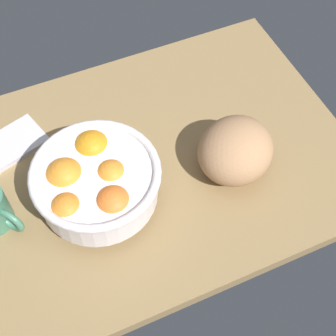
{
  "coord_description": "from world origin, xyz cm",
  "views": [
    {
      "loc": [
        17.77,
        52.56,
        81.07
      ],
      "look_at": [
        -2.6,
        6.22,
        5.0
      ],
      "focal_mm": 52.95,
      "sensor_mm": 36.0,
      "label": 1
    }
  ],
  "objects": [
    {
      "name": "ground_plane",
      "position": [
        0.0,
        0.0,
        -1.5
      ],
      "size": [
        82.8,
        57.9,
        3.0
      ],
      "primitive_type": "cube",
      "color": "olive"
    },
    {
      "name": "napkin_folded",
      "position": [
        23.71,
        -14.25,
        0.59
      ],
      "size": [
        16.79,
        12.56,
        1.18
      ],
      "primitive_type": "cube",
      "rotation": [
        0.0,
        0.0,
        0.3
      ],
      "color": "silver",
      "rests_on": "ground"
    },
    {
      "name": "bread_loaf",
      "position": [
        -15.74,
        7.89,
        5.38
      ],
      "size": [
        20.29,
        19.79,
        10.77
      ],
      "primitive_type": "ellipsoid",
      "rotation": [
        0.0,
        0.0,
        3.68
      ],
      "color": "tan",
      "rests_on": "ground"
    },
    {
      "name": "fruit_bowl",
      "position": [
        10.89,
        4.52,
        6.41
      ],
      "size": [
        23.27,
        23.27,
        10.88
      ],
      "color": "white",
      "rests_on": "ground"
    }
  ]
}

